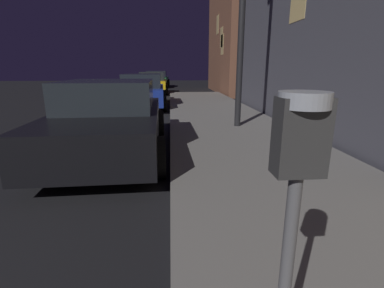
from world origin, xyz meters
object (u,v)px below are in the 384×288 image
car_black (110,119)px  parking_meter (296,181)px  car_blue (143,91)px  car_yellow_cab (153,83)px  car_green (157,79)px

car_black → parking_meter: bearing=-69.5°
car_black → car_blue: same height
parking_meter → car_blue: 11.36m
car_yellow_cab → car_green: same height
parking_meter → car_green: bearing=93.8°
parking_meter → car_black: size_ratio=0.33×
parking_meter → car_yellow_cab: bearing=95.2°
car_yellow_cab → car_green: bearing=90.0°
car_blue → car_yellow_cab: bearing=90.0°
parking_meter → car_blue: (-1.66, 11.23, -0.52)m
car_black → car_green: (-0.00, 20.56, 0.01)m
car_green → car_blue: bearing=-90.0°
car_blue → car_black: bearing=-90.0°
parking_meter → car_black: (-1.66, 4.45, -0.53)m
car_black → car_green: same height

